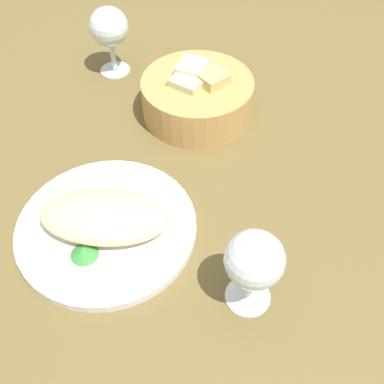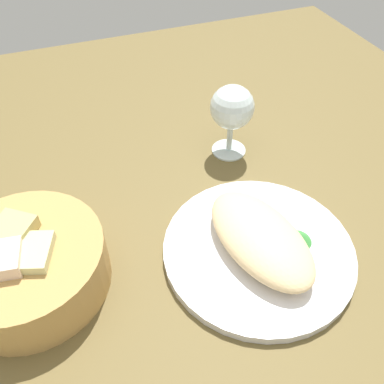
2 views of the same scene
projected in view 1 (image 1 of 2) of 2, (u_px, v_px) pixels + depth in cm
name	position (u px, v px, depth cm)	size (l,w,h in cm)	color
ground_plane	(161.00, 174.00, 75.45)	(140.00, 140.00, 2.00)	brown
plate	(107.00, 228.00, 66.20)	(26.01, 26.01, 1.40)	white
omelette	(104.00, 216.00, 64.15)	(18.43, 9.93, 4.01)	beige
lettuce_garnish	(84.00, 251.00, 61.77)	(3.89, 3.89, 1.59)	#398D3A
bread_basket	(197.00, 96.00, 81.35)	(19.74, 19.74, 8.84)	tan
wine_glass_near	(254.00, 262.00, 53.29)	(7.27, 7.27, 12.67)	silver
wine_glass_far	(109.00, 29.00, 85.94)	(7.40, 7.40, 13.36)	silver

